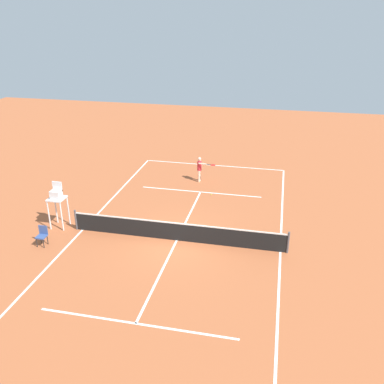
{
  "coord_description": "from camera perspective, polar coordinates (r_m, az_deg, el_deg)",
  "views": [
    {
      "loc": [
        -4.4,
        16.77,
        10.2
      ],
      "look_at": [
        0.12,
        -4.04,
        0.8
      ],
      "focal_mm": 38.73,
      "sensor_mm": 36.0,
      "label": 1
    }
  ],
  "objects": [
    {
      "name": "courtside_chair_near",
      "position": [
        20.72,
        -19.94,
        -5.57
      ],
      "size": [
        0.44,
        0.46,
        0.95
      ],
      "color": "#262626",
      "rests_on": "ground"
    },
    {
      "name": "ground_plane",
      "position": [
        20.12,
        -2.11,
        -6.66
      ],
      "size": [
        60.0,
        60.0,
        0.0
      ],
      "primitive_type": "plane",
      "color": "#AD5933"
    },
    {
      "name": "umpire_chair",
      "position": [
        21.69,
        -18.12,
        -0.77
      ],
      "size": [
        0.8,
        0.8,
        2.41
      ],
      "color": "silver",
      "rests_on": "ground"
    },
    {
      "name": "player_serving",
      "position": [
        26.47,
        1.13,
        3.42
      ],
      "size": [
        1.24,
        0.68,
        1.65
      ],
      "rotation": [
        0.0,
        0.0,
        1.46
      ],
      "color": "beige",
      "rests_on": "ground"
    },
    {
      "name": "tennis_net",
      "position": [
        19.87,
        -2.13,
        -5.43
      ],
      "size": [
        10.53,
        0.1,
        1.07
      ],
      "color": "#4C4C51",
      "rests_on": "ground"
    },
    {
      "name": "court_lines",
      "position": [
        20.12,
        -2.11,
        -6.66
      ],
      "size": [
        9.93,
        21.63,
        0.01
      ],
      "color": "white",
      "rests_on": "ground"
    },
    {
      "name": "tennis_ball",
      "position": [
        24.87,
        2.67,
        -0.34
      ],
      "size": [
        0.07,
        0.07,
        0.07
      ],
      "primitive_type": "sphere",
      "color": "#CCE033",
      "rests_on": "ground"
    }
  ]
}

